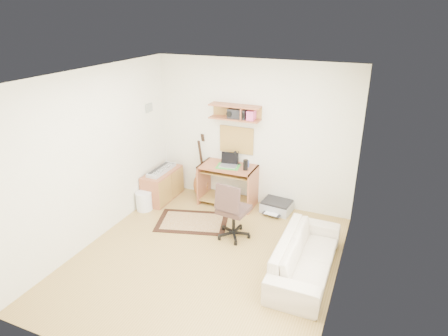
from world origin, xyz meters
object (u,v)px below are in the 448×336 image
at_px(printer, 277,207).
at_px(cabinet, 162,185).
at_px(task_chair, 234,209).
at_px(sofa, 306,250).
at_px(desk, 228,185).

bearing_deg(printer, cabinet, -164.82).
height_order(cabinet, printer, cabinet).
height_order(task_chair, sofa, task_chair).
relative_size(cabinet, sofa, 0.51).
bearing_deg(task_chair, printer, 76.28).
relative_size(desk, sofa, 0.57).
height_order(desk, cabinet, desk).
height_order(desk, task_chair, task_chair).
distance_m(desk, sofa, 2.27).
xyz_separation_m(task_chair, cabinet, (-1.73, 0.73, -0.21)).
height_order(task_chair, cabinet, task_chair).
distance_m(desk, task_chair, 1.13).
distance_m(printer, sofa, 1.75).
distance_m(desk, printer, 0.96).
relative_size(cabinet, printer, 1.77).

